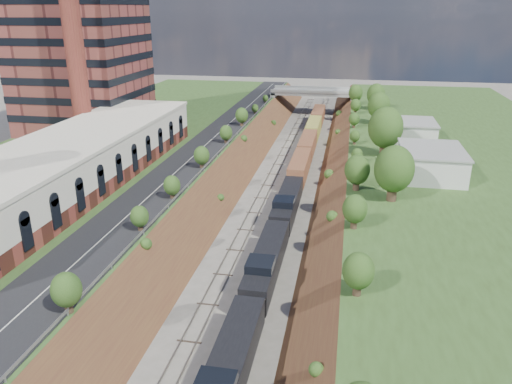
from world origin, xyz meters
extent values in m
cube|color=#334C1F|center=(-33.00, 60.00, 2.50)|extent=(44.00, 180.00, 5.00)
cube|color=#334C1F|center=(33.00, 60.00, 2.50)|extent=(44.00, 180.00, 5.00)
cube|color=brown|center=(-11.00, 60.00, 0.00)|extent=(10.00, 180.00, 10.00)
cube|color=brown|center=(11.00, 60.00, 0.00)|extent=(10.00, 180.00, 10.00)
cube|color=gray|center=(-2.60, 60.00, 0.09)|extent=(1.58, 180.00, 0.18)
cube|color=gray|center=(2.60, 60.00, 0.09)|extent=(1.58, 180.00, 0.18)
cube|color=black|center=(-15.50, 60.00, 5.05)|extent=(8.00, 180.00, 0.10)
cube|color=#99999E|center=(-11.40, 60.00, 5.55)|extent=(0.06, 171.00, 0.30)
cube|color=brown|center=(-28.00, 38.00, 6.10)|extent=(14.00, 62.00, 2.20)
cube|color=silver|center=(-28.00, 38.00, 9.35)|extent=(14.00, 62.00, 4.30)
cube|color=silver|center=(-28.00, 38.00, 11.75)|extent=(14.30, 62.30, 0.50)
cube|color=brown|center=(-44.00, 72.00, 27.00)|extent=(22.00, 22.00, 44.00)
cylinder|color=brown|center=(-36.00, 56.00, 25.00)|extent=(3.20, 3.20, 40.00)
cube|color=gray|center=(-11.50, 122.00, 3.10)|extent=(1.50, 8.00, 6.20)
cube|color=gray|center=(11.50, 122.00, 3.10)|extent=(1.50, 8.00, 6.20)
cube|color=gray|center=(0.00, 122.00, 6.20)|extent=(24.00, 8.00, 1.00)
cube|color=gray|center=(0.00, 118.00, 7.00)|extent=(24.00, 0.30, 0.80)
cube|color=gray|center=(0.00, 126.00, 7.00)|extent=(24.00, 0.30, 0.80)
cube|color=silver|center=(23.50, 52.00, 7.00)|extent=(9.00, 12.00, 4.00)
cube|color=silver|center=(23.00, 74.00, 6.80)|extent=(8.00, 10.00, 3.60)
cylinder|color=#473323|center=(17.00, 40.00, 6.31)|extent=(1.30, 1.30, 2.62)
ellipsoid|color=#2A4D1B|center=(17.00, 40.00, 9.46)|extent=(5.25, 5.25, 6.30)
cylinder|color=#473323|center=(-11.80, 20.00, 5.61)|extent=(0.66, 0.66, 1.22)
ellipsoid|color=#2A4D1B|center=(-11.80, 20.00, 7.08)|extent=(2.45, 2.45, 2.94)
cube|color=black|center=(2.60, 6.65, 2.27)|extent=(2.88, 17.31, 2.74)
cube|color=black|center=(2.60, 24.96, 2.27)|extent=(2.88, 17.31, 2.74)
cube|color=black|center=(2.60, 43.26, 2.27)|extent=(2.88, 17.31, 2.74)
cube|color=brown|center=(2.60, 83.76, 2.63)|extent=(2.88, 61.69, 3.46)
camera|label=1|loc=(10.78, -24.74, 29.29)|focal=35.00mm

